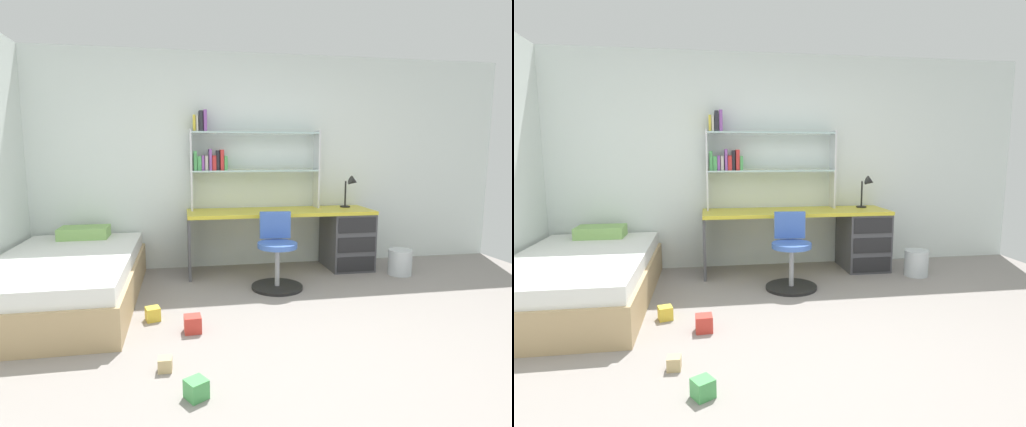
% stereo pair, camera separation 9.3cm
% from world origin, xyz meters
% --- Properties ---
extents(ground_plane, '(6.18, 6.17, 0.02)m').
position_xyz_m(ground_plane, '(0.00, 0.00, -0.01)').
color(ground_plane, gray).
extents(room_shell, '(6.18, 6.17, 2.51)m').
position_xyz_m(room_shell, '(-1.31, 1.31, 1.25)').
color(room_shell, silver).
rests_on(room_shell, ground_plane).
extents(desk, '(2.12, 0.61, 0.71)m').
position_xyz_m(desk, '(0.76, 2.26, 0.41)').
color(desk, gold).
rests_on(desk, ground_plane).
extents(bookshelf_hutch, '(1.50, 0.22, 1.12)m').
position_xyz_m(bookshelf_hutch, '(-0.29, 2.44, 1.34)').
color(bookshelf_hutch, silver).
rests_on(bookshelf_hutch, desk).
extents(desk_lamp, '(0.20, 0.17, 0.38)m').
position_xyz_m(desk_lamp, '(1.08, 2.34, 0.97)').
color(desk_lamp, black).
rests_on(desk_lamp, desk).
extents(swivel_chair, '(0.52, 0.52, 0.76)m').
position_xyz_m(swivel_chair, '(0.01, 1.66, 0.30)').
color(swivel_chair, black).
rests_on(swivel_chair, ground_plane).
extents(bed_platform, '(1.22, 2.08, 0.57)m').
position_xyz_m(bed_platform, '(-1.96, 1.54, 0.23)').
color(bed_platform, tan).
rests_on(bed_platform, ground_plane).
extents(waste_bin, '(0.26, 0.26, 0.29)m').
position_xyz_m(waste_bin, '(1.49, 1.86, 0.14)').
color(waste_bin, silver).
rests_on(waste_bin, ground_plane).
extents(toy_block_green_0, '(0.15, 0.15, 0.11)m').
position_xyz_m(toy_block_green_0, '(-0.86, -0.16, 0.06)').
color(toy_block_green_0, '#479E51').
rests_on(toy_block_green_0, ground_plane).
extents(toy_block_yellow_1, '(0.14, 0.14, 0.11)m').
position_xyz_m(toy_block_yellow_1, '(-1.18, 1.01, 0.06)').
color(toy_block_yellow_1, gold).
rests_on(toy_block_yellow_1, ground_plane).
extents(toy_block_natural_2, '(0.09, 0.09, 0.09)m').
position_xyz_m(toy_block_natural_2, '(-1.05, 0.18, 0.04)').
color(toy_block_natural_2, tan).
rests_on(toy_block_natural_2, ground_plane).
extents(toy_block_red_3, '(0.14, 0.14, 0.13)m').
position_xyz_m(toy_block_red_3, '(-0.86, 0.73, 0.06)').
color(toy_block_red_3, red).
rests_on(toy_block_red_3, ground_plane).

